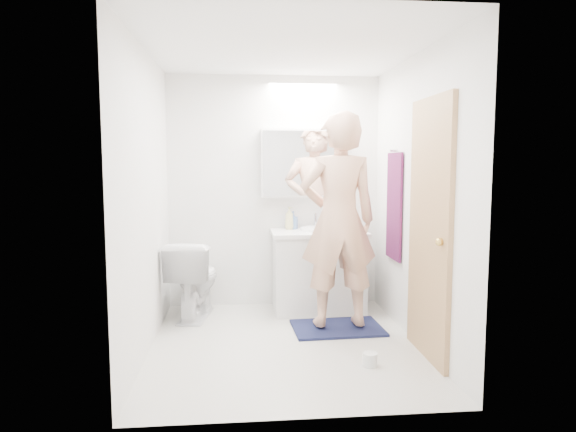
{
  "coord_description": "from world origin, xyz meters",
  "views": [
    {
      "loc": [
        -0.37,
        -4.11,
        1.51
      ],
      "look_at": [
        0.05,
        0.25,
        1.05
      ],
      "focal_mm": 31.94,
      "sensor_mm": 36.0,
      "label": 1
    }
  ],
  "objects": [
    {
      "name": "mirror_panel",
      "position": [
        0.3,
        1.1,
        1.5
      ],
      "size": [
        0.84,
        0.01,
        0.66
      ],
      "primitive_type": "cube",
      "color": "silver",
      "rests_on": "medicine_cabinet"
    },
    {
      "name": "wall_front",
      "position": [
        0.0,
        -1.25,
        1.2
      ],
      "size": [
        2.5,
        0.0,
        2.5
      ],
      "primitive_type": "plane",
      "rotation": [
        -1.57,
        0.0,
        0.0
      ],
      "color": "white",
      "rests_on": "floor"
    },
    {
      "name": "soap_bottle_b",
      "position": [
        0.19,
        1.15,
        0.91
      ],
      "size": [
        0.11,
        0.11,
        0.18
      ],
      "primitive_type": "imported",
      "rotation": [
        0.0,
        0.0,
        -0.39
      ],
      "color": "#5175AF",
      "rests_on": "countertop"
    },
    {
      "name": "wall_right",
      "position": [
        1.1,
        0.0,
        1.2
      ],
      "size": [
        0.0,
        2.5,
        2.5
      ],
      "primitive_type": "plane",
      "rotation": [
        1.57,
        0.0,
        -1.57
      ],
      "color": "white",
      "rests_on": "floor"
    },
    {
      "name": "sink_basin",
      "position": [
        0.43,
        0.99,
        0.84
      ],
      "size": [
        0.36,
        0.36,
        0.03
      ],
      "primitive_type": "cylinder",
      "color": "white",
      "rests_on": "countertop"
    },
    {
      "name": "soap_bottle_a",
      "position": [
        0.15,
        1.11,
        0.94
      ],
      "size": [
        0.13,
        0.13,
        0.23
      ],
      "primitive_type": "imported",
      "rotation": [
        0.0,
        0.0,
        0.77
      ],
      "color": "#C1BC7C",
      "rests_on": "countertop"
    },
    {
      "name": "toothbrush_cup",
      "position": [
        0.65,
        1.12,
        0.87
      ],
      "size": [
        0.13,
        0.13,
        0.1
      ],
      "primitive_type": "imported",
      "rotation": [
        0.0,
        0.0,
        -0.21
      ],
      "color": "#4677D3",
      "rests_on": "countertop"
    },
    {
      "name": "countertop",
      "position": [
        0.43,
        0.96,
        0.8
      ],
      "size": [
        0.95,
        0.58,
        0.04
      ],
      "primitive_type": "cube",
      "color": "white",
      "rests_on": "vanity_cabinet"
    },
    {
      "name": "vanity_cabinet",
      "position": [
        0.43,
        0.96,
        0.39
      ],
      "size": [
        0.9,
        0.55,
        0.78
      ],
      "primitive_type": "cube",
      "color": "silver",
      "rests_on": "floor"
    },
    {
      "name": "medicine_cabinet",
      "position": [
        0.3,
        1.18,
        1.5
      ],
      "size": [
        0.88,
        0.14,
        0.7
      ],
      "primitive_type": "cube",
      "color": "white",
      "rests_on": "wall_back"
    },
    {
      "name": "person",
      "position": [
        0.51,
        0.35,
        1.0
      ],
      "size": [
        0.71,
        0.49,
        1.9
      ],
      "primitive_type": "imported",
      "rotation": [
        0.0,
        0.0,
        3.19
      ],
      "color": "#DBA383",
      "rests_on": "bath_rug"
    },
    {
      "name": "door",
      "position": [
        1.08,
        -0.35,
        1.0
      ],
      "size": [
        0.04,
        0.8,
        2.0
      ],
      "primitive_type": "cube",
      "color": "tan",
      "rests_on": "wall_right"
    },
    {
      "name": "towel",
      "position": [
        1.08,
        0.55,
        1.1
      ],
      "size": [
        0.02,
        0.42,
        1.0
      ],
      "primitive_type": "cube",
      "color": "black",
      "rests_on": "wall_right"
    },
    {
      "name": "faucet",
      "position": [
        0.43,
        1.19,
        0.9
      ],
      "size": [
        0.02,
        0.02,
        0.16
      ],
      "primitive_type": "cylinder",
      "color": "silver",
      "rests_on": "countertop"
    },
    {
      "name": "wall_back",
      "position": [
        0.0,
        1.25,
        1.2
      ],
      "size": [
        2.5,
        0.0,
        2.5
      ],
      "primitive_type": "plane",
      "rotation": [
        1.57,
        0.0,
        0.0
      ],
      "color": "white",
      "rests_on": "floor"
    },
    {
      "name": "toilet_paper_roll",
      "position": [
        0.59,
        -0.51,
        0.05
      ],
      "size": [
        0.11,
        0.11,
        0.1
      ],
      "primitive_type": "cylinder",
      "color": "silver",
      "rests_on": "floor"
    },
    {
      "name": "towel_hook",
      "position": [
        1.07,
        0.55,
        1.62
      ],
      "size": [
        0.07,
        0.02,
        0.02
      ],
      "primitive_type": "cylinder",
      "rotation": [
        0.0,
        1.57,
        0.0
      ],
      "color": "silver",
      "rests_on": "wall_right"
    },
    {
      "name": "floor",
      "position": [
        0.0,
        0.0,
        0.0
      ],
      "size": [
        2.5,
        2.5,
        0.0
      ],
      "primitive_type": "plane",
      "color": "silver",
      "rests_on": "ground"
    },
    {
      "name": "toilet",
      "position": [
        -0.81,
        0.85,
        0.38
      ],
      "size": [
        0.54,
        0.81,
        0.76
      ],
      "primitive_type": "imported",
      "rotation": [
        0.0,
        0.0,
        2.98
      ],
      "color": "white",
      "rests_on": "floor"
    },
    {
      "name": "ceiling",
      "position": [
        0.0,
        0.0,
        2.4
      ],
      "size": [
        2.5,
        2.5,
        0.0
      ],
      "primitive_type": "plane",
      "rotation": [
        3.14,
        0.0,
        0.0
      ],
      "color": "white",
      "rests_on": "floor"
    },
    {
      "name": "door_knob",
      "position": [
        1.04,
        -0.65,
        0.95
      ],
      "size": [
        0.06,
        0.06,
        0.06
      ],
      "primitive_type": "sphere",
      "color": "gold",
      "rests_on": "door"
    },
    {
      "name": "wall_left",
      "position": [
        -1.1,
        0.0,
        1.2
      ],
      "size": [
        0.0,
        2.5,
        2.5
      ],
      "primitive_type": "plane",
      "rotation": [
        1.57,
        0.0,
        1.57
      ],
      "color": "white",
      "rests_on": "floor"
    },
    {
      "name": "bath_rug",
      "position": [
        0.51,
        0.35,
        0.01
      ],
      "size": [
        0.82,
        0.59,
        0.02
      ],
      "primitive_type": "cube",
      "rotation": [
        0.0,
        0.0,
        0.05
      ],
      "color": "#152344",
      "rests_on": "floor"
    }
  ]
}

